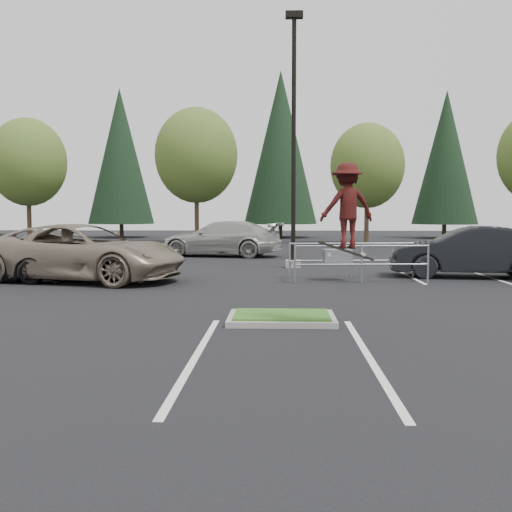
{
  "coord_description": "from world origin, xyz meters",
  "views": [
    {
      "loc": [
        -0.04,
        -12.24,
        2.26
      ],
      "look_at": [
        -0.59,
        1.5,
        1.24
      ],
      "focal_mm": 42.0,
      "sensor_mm": 36.0,
      "label": 1
    }
  ],
  "objects_px": {
    "light_pole": "(294,154)",
    "car_r_charc": "(470,252)",
    "decid_c": "(367,168)",
    "car_far_silver": "(222,239)",
    "decid_a": "(28,165)",
    "conif_c": "(446,157)",
    "cart_corral": "(342,257)",
    "skateboarder": "(347,206)",
    "decid_b": "(196,158)",
    "conif_a": "(120,156)",
    "conif_b": "(281,147)",
    "car_l_tan": "(82,253)"
  },
  "relations": [
    {
      "from": "conif_c",
      "to": "cart_corral",
      "type": "height_order",
      "value": "conif_c"
    },
    {
      "from": "car_l_tan",
      "to": "car_far_silver",
      "type": "relative_size",
      "value": 1.09
    },
    {
      "from": "decid_a",
      "to": "decid_c",
      "type": "relative_size",
      "value": 1.06
    },
    {
      "from": "decid_b",
      "to": "skateboarder",
      "type": "bearing_deg",
      "value": -77.12
    },
    {
      "from": "decid_c",
      "to": "skateboarder",
      "type": "height_order",
      "value": "decid_c"
    },
    {
      "from": "conif_b",
      "to": "conif_c",
      "type": "bearing_deg",
      "value": -4.09
    },
    {
      "from": "light_pole",
      "to": "car_r_charc",
      "type": "bearing_deg",
      "value": -29.63
    },
    {
      "from": "decid_b",
      "to": "conif_c",
      "type": "xyz_separation_m",
      "value": [
        20.01,
        8.97,
        0.8
      ]
    },
    {
      "from": "cart_corral",
      "to": "conif_a",
      "type": "bearing_deg",
      "value": 110.88
    },
    {
      "from": "decid_a",
      "to": "decid_c",
      "type": "distance_m",
      "value": 24.0
    },
    {
      "from": "car_r_charc",
      "to": "car_far_silver",
      "type": "distance_m",
      "value": 13.36
    },
    {
      "from": "decid_a",
      "to": "conif_b",
      "type": "relative_size",
      "value": 0.61
    },
    {
      "from": "decid_b",
      "to": "car_far_silver",
      "type": "xyz_separation_m",
      "value": [
        3.03,
        -12.53,
        -5.15
      ]
    },
    {
      "from": "skateboarder",
      "to": "car_r_charc",
      "type": "distance_m",
      "value": 11.05
    },
    {
      "from": "car_far_silver",
      "to": "decid_a",
      "type": "bearing_deg",
      "value": -117.59
    },
    {
      "from": "skateboarder",
      "to": "conif_c",
      "type": "bearing_deg",
      "value": -123.96
    },
    {
      "from": "decid_c",
      "to": "cart_corral",
      "type": "height_order",
      "value": "decid_c"
    },
    {
      "from": "skateboarder",
      "to": "car_far_silver",
      "type": "relative_size",
      "value": 0.3
    },
    {
      "from": "light_pole",
      "to": "skateboarder",
      "type": "distance_m",
      "value": 13.2
    },
    {
      "from": "decid_a",
      "to": "cart_corral",
      "type": "xyz_separation_m",
      "value": [
        20.02,
        -22.53,
        -4.81
      ]
    },
    {
      "from": "decid_c",
      "to": "car_l_tan",
      "type": "relative_size",
      "value": 1.25
    },
    {
      "from": "light_pole",
      "to": "car_r_charc",
      "type": "distance_m",
      "value": 7.82
    },
    {
      "from": "light_pole",
      "to": "conif_b",
      "type": "height_order",
      "value": "conif_b"
    },
    {
      "from": "car_r_charc",
      "to": "car_far_silver",
      "type": "relative_size",
      "value": 0.87
    },
    {
      "from": "light_pole",
      "to": "decid_a",
      "type": "xyz_separation_m",
      "value": [
        -18.51,
        18.03,
        1.02
      ]
    },
    {
      "from": "light_pole",
      "to": "conif_b",
      "type": "xyz_separation_m",
      "value": [
        -0.5,
        28.5,
        3.29
      ]
    },
    {
      "from": "light_pole",
      "to": "conif_a",
      "type": "xyz_separation_m",
      "value": [
        -14.5,
        28.0,
        2.54
      ]
    },
    {
      "from": "light_pole",
      "to": "car_l_tan",
      "type": "height_order",
      "value": "light_pole"
    },
    {
      "from": "conif_c",
      "to": "car_r_charc",
      "type": "height_order",
      "value": "conif_c"
    },
    {
      "from": "cart_corral",
      "to": "skateboarder",
      "type": "bearing_deg",
      "value": -100.79
    },
    {
      "from": "decid_c",
      "to": "decid_b",
      "type": "bearing_deg",
      "value": 176.66
    },
    {
      "from": "decid_a",
      "to": "car_l_tan",
      "type": "height_order",
      "value": "decid_a"
    },
    {
      "from": "cart_corral",
      "to": "car_far_silver",
      "type": "xyz_separation_m",
      "value": [
        -4.99,
        10.5,
        0.12
      ]
    },
    {
      "from": "light_pole",
      "to": "decid_c",
      "type": "bearing_deg",
      "value": 72.89
    },
    {
      "from": "decid_c",
      "to": "car_r_charc",
      "type": "distance_m",
      "value": 21.7
    },
    {
      "from": "conif_a",
      "to": "car_far_silver",
      "type": "distance_m",
      "value": 25.38
    },
    {
      "from": "cart_corral",
      "to": "car_far_silver",
      "type": "bearing_deg",
      "value": 110.07
    },
    {
      "from": "decid_c",
      "to": "conif_a",
      "type": "distance_m",
      "value": 22.5
    },
    {
      "from": "conif_a",
      "to": "light_pole",
      "type": "bearing_deg",
      "value": -62.62
    },
    {
      "from": "light_pole",
      "to": "decid_c",
      "type": "height_order",
      "value": "light_pole"
    },
    {
      "from": "decid_b",
      "to": "conif_a",
      "type": "distance_m",
      "value": 12.43
    },
    {
      "from": "conif_b",
      "to": "car_far_silver",
      "type": "xyz_separation_m",
      "value": [
        -2.98,
        -22.5,
        -6.95
      ]
    },
    {
      "from": "conif_b",
      "to": "car_far_silver",
      "type": "bearing_deg",
      "value": -97.54
    },
    {
      "from": "light_pole",
      "to": "conif_b",
      "type": "relative_size",
      "value": 0.7
    },
    {
      "from": "conif_c",
      "to": "light_pole",
      "type": "bearing_deg",
      "value": -116.15
    },
    {
      "from": "conif_b",
      "to": "conif_c",
      "type": "xyz_separation_m",
      "value": [
        14.0,
        -1.0,
        -1.0
      ]
    },
    {
      "from": "skateboarder",
      "to": "car_far_silver",
      "type": "height_order",
      "value": "skateboarder"
    },
    {
      "from": "conif_c",
      "to": "car_r_charc",
      "type": "bearing_deg",
      "value": -103.64
    },
    {
      "from": "conif_a",
      "to": "cart_corral",
      "type": "height_order",
      "value": "conif_a"
    },
    {
      "from": "decid_a",
      "to": "car_r_charc",
      "type": "distance_m",
      "value": 32.9
    }
  ]
}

